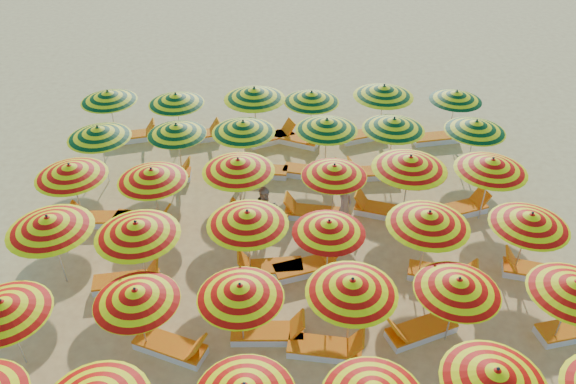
# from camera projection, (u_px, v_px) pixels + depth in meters

# --- Properties ---
(ground) EXTENTS (120.00, 120.00, 0.00)m
(ground) POSITION_uv_depth(u_px,v_px,m) (289.00, 248.00, 15.94)
(ground) COLOR #EFC76A
(ground) RESTS_ON ground
(umbrella_4) EXTENTS (2.46, 2.46, 2.12)m
(umbrella_4) POSITION_uv_depth(u_px,v_px,m) (496.00, 376.00, 10.27)
(umbrella_4) COLOR silver
(umbrella_4) RESTS_ON ground
(umbrella_6) EXTENTS (2.51, 2.51, 2.06)m
(umbrella_6) POSITION_uv_depth(u_px,v_px,m) (3.00, 307.00, 11.70)
(umbrella_6) COLOR silver
(umbrella_6) RESTS_ON ground
(umbrella_7) EXTENTS (2.12, 2.12, 2.00)m
(umbrella_7) POSITION_uv_depth(u_px,v_px,m) (136.00, 295.00, 12.04)
(umbrella_7) COLOR silver
(umbrella_7) RESTS_ON ground
(umbrella_8) EXTENTS (2.55, 2.55, 2.04)m
(umbrella_8) POSITION_uv_depth(u_px,v_px,m) (240.00, 291.00, 12.10)
(umbrella_8) COLOR silver
(umbrella_8) RESTS_ON ground
(umbrella_9) EXTENTS (2.21, 2.21, 2.16)m
(umbrella_9) POSITION_uv_depth(u_px,v_px,m) (352.00, 286.00, 12.08)
(umbrella_9) COLOR silver
(umbrella_9) RESTS_ON ground
(umbrella_10) EXTENTS (2.31, 2.31, 2.04)m
(umbrella_10) POSITION_uv_depth(u_px,v_px,m) (458.00, 285.00, 12.25)
(umbrella_10) COLOR silver
(umbrella_10) RESTS_ON ground
(umbrella_11) EXTENTS (2.56, 2.56, 2.10)m
(umbrella_11) POSITION_uv_depth(u_px,v_px,m) (575.00, 287.00, 12.13)
(umbrella_11) COLOR silver
(umbrella_11) RESTS_ON ground
(umbrella_12) EXTENTS (2.81, 2.81, 2.25)m
(umbrella_12) POSITION_uv_depth(u_px,v_px,m) (49.00, 223.00, 13.70)
(umbrella_12) COLOR silver
(umbrella_12) RESTS_ON ground
(umbrella_13) EXTENTS (2.77, 2.77, 2.22)m
(umbrella_13) POSITION_uv_depth(u_px,v_px,m) (137.00, 229.00, 13.57)
(umbrella_13) COLOR silver
(umbrella_13) RESTS_ON ground
(umbrella_14) EXTENTS (2.64, 2.64, 2.20)m
(umbrella_14) POSITION_uv_depth(u_px,v_px,m) (248.00, 218.00, 13.94)
(umbrella_14) COLOR silver
(umbrella_14) RESTS_ON ground
(umbrella_15) EXTENTS (1.93, 1.93, 1.97)m
(umbrella_15) POSITION_uv_depth(u_px,v_px,m) (329.00, 227.00, 13.97)
(umbrella_15) COLOR silver
(umbrella_15) RESTS_ON ground
(umbrella_16) EXTENTS (2.58, 2.58, 2.22)m
(umbrella_16) POSITION_uv_depth(u_px,v_px,m) (429.00, 219.00, 13.89)
(umbrella_16) COLOR silver
(umbrella_16) RESTS_ON ground
(umbrella_17) EXTENTS (2.06, 2.06, 2.11)m
(umbrella_17) POSITION_uv_depth(u_px,v_px,m) (531.00, 220.00, 14.00)
(umbrella_17) COLOR silver
(umbrella_17) RESTS_ON ground
(umbrella_18) EXTENTS (2.22, 2.22, 2.15)m
(umbrella_18) POSITION_uv_depth(u_px,v_px,m) (70.00, 171.00, 15.74)
(umbrella_18) COLOR silver
(umbrella_18) RESTS_ON ground
(umbrella_19) EXTENTS (2.50, 2.50, 2.10)m
(umbrella_19) POSITION_uv_depth(u_px,v_px,m) (152.00, 175.00, 15.66)
(umbrella_19) COLOR silver
(umbrella_19) RESTS_ON ground
(umbrella_20) EXTENTS (2.75, 2.75, 2.21)m
(umbrella_20) POSITION_uv_depth(u_px,v_px,m) (238.00, 165.00, 15.87)
(umbrella_20) COLOR silver
(umbrella_20) RESTS_ON ground
(umbrella_21) EXTENTS (2.45, 2.45, 2.02)m
(umbrella_21) POSITION_uv_depth(u_px,v_px,m) (334.00, 170.00, 15.96)
(umbrella_21) COLOR silver
(umbrella_21) RESTS_ON ground
(umbrella_22) EXTENTS (2.26, 2.26, 2.30)m
(umbrella_22) POSITION_uv_depth(u_px,v_px,m) (410.00, 163.00, 15.84)
(umbrella_22) COLOR silver
(umbrella_22) RESTS_ON ground
(umbrella_23) EXTENTS (2.08, 2.08, 2.20)m
(umbrella_23) POSITION_uv_depth(u_px,v_px,m) (492.00, 165.00, 15.91)
(umbrella_23) COLOR silver
(umbrella_23) RESTS_ON ground
(umbrella_24) EXTENTS (2.04, 2.04, 2.11)m
(umbrella_24) POSITION_uv_depth(u_px,v_px,m) (98.00, 132.00, 17.57)
(umbrella_24) COLOR silver
(umbrella_24) RESTS_ON ground
(umbrella_25) EXTENTS (2.03, 2.03, 2.02)m
(umbrella_25) POSITION_uv_depth(u_px,v_px,m) (176.00, 129.00, 17.89)
(umbrella_25) COLOR silver
(umbrella_25) RESTS_ON ground
(umbrella_26) EXTENTS (2.60, 2.60, 2.16)m
(umbrella_26) POSITION_uv_depth(u_px,v_px,m) (243.00, 127.00, 17.77)
(umbrella_26) COLOR silver
(umbrella_26) RESTS_ON ground
(umbrella_27) EXTENTS (2.64, 2.64, 2.14)m
(umbrella_27) POSITION_uv_depth(u_px,v_px,m) (327.00, 125.00, 17.93)
(umbrella_27) COLOR silver
(umbrella_27) RESTS_ON ground
(umbrella_28) EXTENTS (2.29, 2.29, 2.15)m
(umbrella_28) POSITION_uv_depth(u_px,v_px,m) (394.00, 124.00, 17.95)
(umbrella_28) COLOR silver
(umbrella_28) RESTS_ON ground
(umbrella_29) EXTENTS (2.39, 2.39, 2.08)m
(umbrella_29) POSITION_uv_depth(u_px,v_px,m) (476.00, 126.00, 17.95)
(umbrella_29) COLOR silver
(umbrella_29) RESTS_ON ground
(umbrella_30) EXTENTS (2.34, 2.34, 2.09)m
(umbrella_30) POSITION_uv_depth(u_px,v_px,m) (108.00, 96.00, 19.68)
(umbrella_30) COLOR silver
(umbrella_30) RESTS_ON ground
(umbrella_31) EXTENTS (2.24, 2.24, 2.07)m
(umbrella_31) POSITION_uv_depth(u_px,v_px,m) (176.00, 99.00, 19.55)
(umbrella_31) COLOR silver
(umbrella_31) RESTS_ON ground
(umbrella_32) EXTENTS (2.52, 2.52, 2.29)m
(umbrella_32) POSITION_uv_depth(u_px,v_px,m) (254.00, 93.00, 19.45)
(umbrella_32) COLOR silver
(umbrella_32) RESTS_ON ground
(umbrella_33) EXTENTS (2.19, 2.19, 2.09)m
(umbrella_33) POSITION_uv_depth(u_px,v_px,m) (312.00, 97.00, 19.63)
(umbrella_33) COLOR silver
(umbrella_33) RESTS_ON ground
(umbrella_34) EXTENTS (2.75, 2.75, 2.26)m
(umbrella_34) POSITION_uv_depth(u_px,v_px,m) (384.00, 91.00, 19.67)
(umbrella_34) COLOR silver
(umbrella_34) RESTS_ON ground
(umbrella_35) EXTENTS (2.16, 2.16, 1.98)m
(umbrella_35) POSITION_uv_depth(u_px,v_px,m) (456.00, 96.00, 19.92)
(umbrella_35) COLOR silver
(umbrella_35) RESTS_ON ground
(lounger_5) EXTENTS (1.82, 1.22, 0.69)m
(lounger_5) POSITION_uv_depth(u_px,v_px,m) (172.00, 347.00, 12.92)
(lounger_5) COLOR white
(lounger_5) RESTS_ON ground
(lounger_6) EXTENTS (1.75, 0.63, 0.69)m
(lounger_6) POSITION_uv_depth(u_px,v_px,m) (269.00, 333.00, 13.25)
(lounger_6) COLOR white
(lounger_6) RESTS_ON ground
(lounger_7) EXTENTS (1.81, 0.86, 0.69)m
(lounger_7) POSITION_uv_depth(u_px,v_px,m) (327.00, 348.00, 12.89)
(lounger_7) COLOR white
(lounger_7) RESTS_ON ground
(lounger_8) EXTENTS (1.83, 1.15, 0.69)m
(lounger_8) POSITION_uv_depth(u_px,v_px,m) (419.00, 331.00, 13.32)
(lounger_8) COLOR white
(lounger_8) RESTS_ON ground
(lounger_9) EXTENTS (1.81, 0.89, 0.69)m
(lounger_9) POSITION_uv_depth(u_px,v_px,m) (574.00, 330.00, 13.34)
(lounger_9) COLOR white
(lounger_9) RESTS_ON ground
(lounger_10) EXTENTS (1.79, 0.79, 0.69)m
(lounger_10) POSITION_uv_depth(u_px,v_px,m) (129.00, 282.00, 14.64)
(lounger_10) COLOR white
(lounger_10) RESTS_ON ground
(lounger_11) EXTENTS (1.77, 0.70, 0.69)m
(lounger_11) POSITION_uv_depth(u_px,v_px,m) (269.00, 268.00, 15.05)
(lounger_11) COLOR white
(lounger_11) RESTS_ON ground
(lounger_12) EXTENTS (1.83, 1.05, 0.69)m
(lounger_12) POSITION_uv_depth(u_px,v_px,m) (307.00, 267.00, 15.08)
(lounger_12) COLOR white
(lounger_12) RESTS_ON ground
(lounger_13) EXTENTS (1.83, 1.05, 0.69)m
(lounger_13) POSITION_uv_depth(u_px,v_px,m) (442.00, 275.00, 14.84)
(lounger_13) COLOR white
(lounger_13) RESTS_ON ground
(lounger_14) EXTENTS (1.83, 1.06, 0.69)m
(lounger_14) POSITION_uv_depth(u_px,v_px,m) (534.00, 272.00, 14.94)
(lounger_14) COLOR white
(lounger_14) RESTS_ON ground
(lounger_15) EXTENTS (1.74, 0.60, 0.69)m
(lounger_15) POSITION_uv_depth(u_px,v_px,m) (100.00, 219.00, 16.76)
(lounger_15) COLOR white
(lounger_15) RESTS_ON ground
(lounger_16) EXTENTS (1.81, 0.92, 0.69)m
(lounger_16) POSITION_uv_depth(u_px,v_px,m) (144.00, 220.00, 16.72)
(lounger_16) COLOR white
(lounger_16) RESTS_ON ground
(lounger_17) EXTENTS (1.80, 0.86, 0.69)m
(lounger_17) POSITION_uv_depth(u_px,v_px,m) (258.00, 219.00, 16.76)
(lounger_17) COLOR white
(lounger_17) RESTS_ON ground
(lounger_18) EXTENTS (1.81, 0.88, 0.69)m
(lounger_18) POSITION_uv_depth(u_px,v_px,m) (312.00, 213.00, 17.01)
(lounger_18) COLOR white
(lounger_18) RESTS_ON ground
(lounger_19) EXTENTS (1.83, 1.12, 0.69)m
(lounger_19) POSITION_uv_depth(u_px,v_px,m) (381.00, 210.00, 17.11)
(lounger_19) COLOR white
(lounger_19) RESTS_ON ground
(lounger_20) EXTENTS (1.83, 1.08, 0.69)m
(lounger_20) POSITION_uv_depth(u_px,v_px,m) (460.00, 209.00, 17.15)
(lounger_20) COLOR white
(lounger_20) RESTS_ON ground
(lounger_21) EXTENTS (1.75, 0.62, 0.69)m
(lounger_21) POSITION_uv_depth(u_px,v_px,m) (166.00, 175.00, 18.70)
(lounger_21) COLOR white
(lounger_21) RESTS_ON ground
(lounger_22) EXTENTS (1.80, 0.82, 0.69)m
(lounger_22) POSITION_uv_depth(u_px,v_px,m) (261.00, 171.00, 18.88)
(lounger_22) COLOR white
(lounger_22) RESTS_ON ground
(lounger_23) EXTENTS (1.82, 1.02, 0.69)m
(lounger_23) POSITION_uv_depth(u_px,v_px,m) (310.00, 172.00, 18.81)
(lounger_23) COLOR white
(lounger_23) RESTS_ON ground
(lounger_24) EXTENTS (1.75, 0.64, 0.69)m
(lounger_24) POSITION_uv_depth(u_px,v_px,m) (371.00, 173.00, 18.78)
(lounger_24) COLOR white
(lounger_24) RESTS_ON ground
(lounger_25) EXTENTS (1.82, 0.94, 0.69)m
(lounger_25) POSITION_uv_depth(u_px,v_px,m) (134.00, 136.00, 20.76)
(lounger_25) COLOR white
(lounger_25) RESTS_ON ground
(lounger_26) EXTENTS (1.82, 1.03, 0.69)m
(lounger_26) POSITION_uv_depth(u_px,v_px,m) (198.00, 136.00, 20.76)
(lounger_26) COLOR white
(lounger_26) RESTS_ON ground
(lounger_27) EXTENTS (1.82, 1.20, 0.69)m
(lounger_27) POSITION_uv_depth(u_px,v_px,m) (272.00, 138.00, 20.68)
(lounger_27) COLOR white
(lounger_27) RESTS_ON ground
(lounger_28) EXTENTS (1.82, 1.25, 0.69)m
(lounger_28) POSITION_uv_depth(u_px,v_px,m) (297.00, 140.00, 20.55)
(lounger_28) COLOR white
(lounger_28) RESTS_ON ground
(lounger_29) EXTENTS (1.83, 1.09, 0.69)m
(lounger_29) POSITION_uv_depth(u_px,v_px,m) (365.00, 135.00, 20.84)
(lounger_29) COLOR white
(lounger_29) RESTS_ON ground
(lounger_30) EXTENTS (1.80, 0.84, 0.69)m
(lounger_30) POSITION_uv_depth(u_px,v_px,m) (437.00, 138.00, 20.66)
(lounger_30) COLOR white
(lounger_30) RESTS_ON ground
(beachgoer_b) EXTENTS (0.96, 0.91, 1.56)m
(beachgoer_b) POSITION_uv_depth(u_px,v_px,m) (266.00, 211.00, 16.07)
(beachgoer_b) COLOR tan
(beachgoer_b) RESTS_ON ground
(beachgoer_a) EXTENTS (0.61, 0.65, 1.49)m
(beachgoer_a) POSITION_uv_depth(u_px,v_px,m) (344.00, 207.00, 16.29)
(beachgoer_a) COLOR tan
(beachgoer_a) RESTS_ON ground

